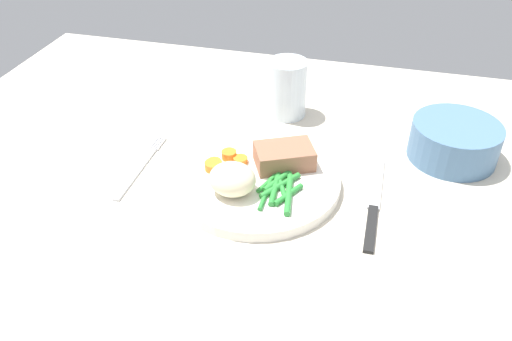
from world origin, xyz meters
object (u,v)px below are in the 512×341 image
at_px(fork, 141,167).
at_px(salad_bowl, 455,139).
at_px(dinner_plate, 256,181).
at_px(water_glass, 287,92).
at_px(meat_portion, 284,156).
at_px(knife, 374,204).

distance_m(fork, salad_bowl, 0.48).
bearing_deg(dinner_plate, salad_bowl, 27.71).
xyz_separation_m(fork, water_glass, (0.18, 0.21, 0.04)).
bearing_deg(water_glass, dinner_plate, -90.05).
bearing_deg(fork, salad_bowl, 13.83).
relative_size(meat_portion, fork, 0.50).
distance_m(meat_portion, salad_bowl, 0.26).
bearing_deg(dinner_plate, meat_portion, 49.40).
relative_size(dinner_plate, fork, 1.46).
xyz_separation_m(water_glass, salad_bowl, (0.27, -0.07, -0.01)).
height_order(knife, salad_bowl, salad_bowl).
xyz_separation_m(dinner_plate, salad_bowl, (0.27, 0.14, 0.03)).
relative_size(fork, knife, 0.81).
bearing_deg(meat_portion, salad_bowl, 23.70).
xyz_separation_m(meat_portion, fork, (-0.21, -0.04, -0.03)).
bearing_deg(knife, meat_portion, 165.67).
bearing_deg(knife, salad_bowl, 56.51).
bearing_deg(knife, water_glass, 130.45).
height_order(meat_portion, water_glass, water_glass).
bearing_deg(water_glass, salad_bowl, -13.87).
bearing_deg(meat_portion, dinner_plate, -130.60).
relative_size(knife, salad_bowl, 1.54).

